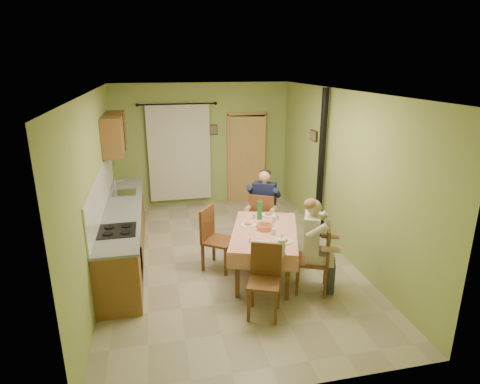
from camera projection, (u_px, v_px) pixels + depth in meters
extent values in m
cube|color=tan|center=(227.00, 258.00, 6.91)|extent=(4.00, 6.00, 0.01)
cube|color=#99AE59|center=(203.00, 145.00, 9.27)|extent=(4.00, 0.04, 2.80)
cube|color=#99AE59|center=(285.00, 269.00, 3.69)|extent=(4.00, 0.04, 2.80)
cube|color=#99AE59|center=(97.00, 188.00, 6.08)|extent=(0.04, 6.00, 2.80)
cube|color=#99AE59|center=(340.00, 173.00, 6.89)|extent=(0.04, 6.00, 2.80)
cube|color=white|center=(225.00, 91.00, 6.05)|extent=(4.00, 6.00, 0.04)
cube|color=brown|center=(124.00, 234.00, 6.80)|extent=(0.60, 3.60, 0.88)
cube|color=gray|center=(122.00, 209.00, 6.66)|extent=(0.64, 3.64, 0.04)
cube|color=white|center=(102.00, 191.00, 6.50)|extent=(0.02, 3.60, 0.66)
cube|color=silver|center=(124.00, 193.00, 7.40)|extent=(0.42, 0.42, 0.03)
cube|color=black|center=(117.00, 231.00, 5.73)|extent=(0.52, 0.56, 0.02)
cube|color=black|center=(141.00, 258.00, 5.93)|extent=(0.01, 0.55, 0.55)
cube|color=brown|center=(114.00, 133.00, 7.52)|extent=(0.35, 1.40, 0.70)
cylinder|color=black|center=(177.00, 104.00, 8.76)|extent=(1.70, 0.04, 0.04)
cube|color=silver|center=(179.00, 153.00, 9.11)|extent=(1.40, 0.06, 2.20)
cube|color=black|center=(247.00, 158.00, 9.59)|extent=(0.84, 0.03, 2.06)
cube|color=tan|center=(229.00, 160.00, 9.48)|extent=(0.06, 0.06, 2.12)
cube|color=tan|center=(265.00, 158.00, 9.66)|extent=(0.06, 0.06, 2.12)
cube|color=tan|center=(247.00, 114.00, 9.25)|extent=(0.96, 0.06, 0.06)
cube|color=tan|center=(248.00, 160.00, 9.47)|extent=(0.80, 0.24, 2.04)
cube|color=tan|center=(265.00, 232.00, 6.15)|extent=(1.41, 1.82, 0.04)
cube|color=tan|center=(262.00, 263.00, 5.42)|extent=(0.92, 0.31, 0.22)
cube|color=tan|center=(266.00, 219.00, 6.94)|extent=(0.92, 0.31, 0.22)
cube|color=tan|center=(233.00, 237.00, 6.22)|extent=(0.51, 1.53, 0.22)
cube|color=tan|center=(296.00, 240.00, 6.14)|extent=(0.51, 1.53, 0.22)
cylinder|color=white|center=(268.00, 215.00, 6.75)|extent=(0.25, 0.25, 0.02)
ellipsoid|color=#CC7233|center=(268.00, 214.00, 6.74)|extent=(0.12, 0.12, 0.05)
cylinder|color=white|center=(263.00, 248.00, 5.54)|extent=(0.25, 0.25, 0.02)
ellipsoid|color=#CC7233|center=(263.00, 247.00, 5.53)|extent=(0.12, 0.12, 0.05)
cylinder|color=white|center=(284.00, 241.00, 5.76)|extent=(0.25, 0.25, 0.02)
ellipsoid|color=#CC7233|center=(284.00, 240.00, 5.75)|extent=(0.12, 0.12, 0.05)
cylinder|color=white|center=(248.00, 225.00, 6.33)|extent=(0.25, 0.25, 0.02)
ellipsoid|color=#CC7233|center=(248.00, 224.00, 6.33)|extent=(0.12, 0.12, 0.05)
cylinder|color=orange|center=(265.00, 227.00, 6.17)|extent=(0.26, 0.26, 0.08)
cylinder|color=white|center=(263.00, 246.00, 5.62)|extent=(0.28, 0.28, 0.02)
cube|color=tan|center=(264.00, 245.00, 5.60)|extent=(0.07, 0.06, 0.03)
cube|color=tan|center=(263.00, 244.00, 5.62)|extent=(0.05, 0.07, 0.03)
cube|color=tan|center=(262.00, 244.00, 5.61)|extent=(0.07, 0.06, 0.03)
cube|color=tan|center=(264.00, 245.00, 5.57)|extent=(0.06, 0.07, 0.03)
cube|color=tan|center=(263.00, 246.00, 5.55)|extent=(0.06, 0.05, 0.03)
cube|color=tan|center=(264.00, 243.00, 5.64)|extent=(0.07, 0.07, 0.03)
cube|color=tan|center=(261.00, 244.00, 5.60)|extent=(0.07, 0.07, 0.03)
cylinder|color=silver|center=(273.00, 232.00, 5.97)|extent=(0.07, 0.07, 0.10)
cylinder|color=silver|center=(274.00, 219.00, 6.44)|extent=(0.07, 0.07, 0.10)
cylinder|color=white|center=(281.00, 247.00, 5.32)|extent=(0.11, 0.11, 0.22)
cylinder|color=silver|center=(281.00, 245.00, 5.31)|extent=(0.02, 0.02, 0.30)
cube|color=brown|center=(264.00, 220.00, 7.29)|extent=(0.61, 0.61, 0.04)
cube|color=brown|center=(261.00, 210.00, 7.02)|extent=(0.41, 0.25, 0.52)
cube|color=brown|center=(264.00, 283.00, 5.21)|extent=(0.54, 0.54, 0.04)
cube|color=brown|center=(266.00, 259.00, 5.30)|extent=(0.39, 0.19, 0.47)
cube|color=brown|center=(312.00, 260.00, 5.81)|extent=(0.60, 0.60, 0.04)
cube|color=brown|center=(328.00, 244.00, 5.69)|extent=(0.22, 0.44, 0.52)
cube|color=brown|center=(219.00, 241.00, 6.45)|extent=(0.64, 0.64, 0.04)
cube|color=brown|center=(207.00, 223.00, 6.44)|extent=(0.29, 0.40, 0.53)
cube|color=#141938|center=(262.00, 218.00, 7.18)|extent=(0.51, 0.52, 0.16)
cube|color=#141938|center=(264.00, 197.00, 7.19)|extent=(0.46, 0.39, 0.54)
sphere|color=tan|center=(265.00, 177.00, 7.06)|extent=(0.21, 0.21, 0.21)
ellipsoid|color=black|center=(265.00, 174.00, 7.09)|extent=(0.21, 0.21, 0.16)
cube|color=beige|center=(320.00, 256.00, 5.77)|extent=(0.51, 0.49, 0.16)
cube|color=beige|center=(312.00, 233.00, 5.69)|extent=(0.36, 0.45, 0.54)
sphere|color=tan|center=(314.00, 207.00, 5.56)|extent=(0.21, 0.21, 0.21)
ellipsoid|color=olive|center=(311.00, 204.00, 5.56)|extent=(0.21, 0.21, 0.16)
cylinder|color=black|center=(321.00, 165.00, 7.43)|extent=(0.12, 0.12, 2.80)
cylinder|color=black|center=(317.00, 228.00, 7.81)|extent=(0.24, 0.24, 0.30)
cube|color=black|center=(213.00, 130.00, 9.19)|extent=(0.19, 0.03, 0.23)
cube|color=brown|center=(314.00, 136.00, 7.86)|extent=(0.03, 0.31, 0.21)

